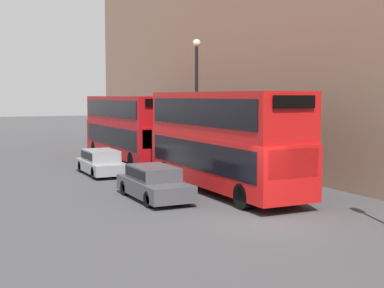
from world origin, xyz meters
TOP-DOWN VIEW (x-y plane):
  - ground_plane at (0.00, 0.00)m, footprint 200.00×200.00m
  - bus_leading at (1.60, 5.75)m, footprint 2.59×10.50m
  - bus_second_in_queue at (1.60, 18.61)m, footprint 2.59×11.33m
  - car_dark_sedan at (-1.80, 5.42)m, footprint 1.79×4.48m
  - car_hatchback at (-1.80, 13.15)m, footprint 1.78×4.31m
  - street_lamp at (3.41, 12.03)m, footprint 0.44×0.44m
  - pedestrian at (4.27, 19.98)m, footprint 0.36×0.36m

SIDE VIEW (x-z plane):
  - ground_plane at x=0.00m, z-range 0.00..0.00m
  - car_hatchback at x=-1.80m, z-range 0.04..1.38m
  - car_dark_sedan at x=-1.80m, z-range 0.04..1.41m
  - pedestrian at x=4.27m, z-range -0.07..1.61m
  - bus_second_in_queue at x=1.60m, z-range 0.22..4.46m
  - bus_leading at x=1.60m, z-range 0.22..4.66m
  - street_lamp at x=3.41m, z-range 0.79..8.19m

